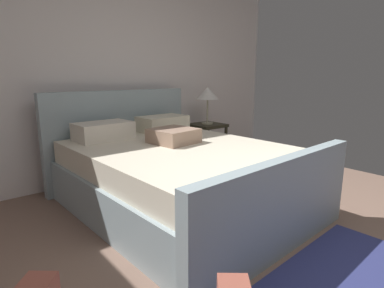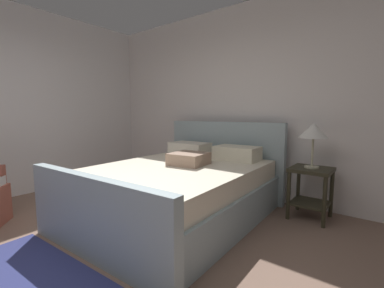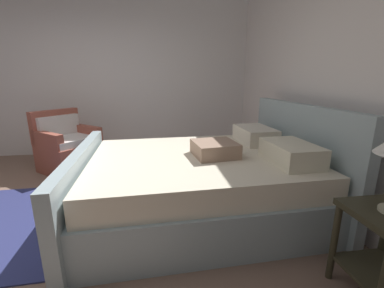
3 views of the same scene
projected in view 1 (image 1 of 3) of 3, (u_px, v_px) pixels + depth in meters
ground_plane at (344, 284)px, 1.94m from camera, size 5.05×5.73×0.02m
wall_back at (118, 65)px, 3.84m from camera, size 5.17×0.12×2.80m
bed at (176, 173)px, 3.02m from camera, size 1.92×2.39×1.10m
nightstand_right at (207, 137)px, 4.45m from camera, size 0.44×0.44×0.60m
table_lamp_right at (208, 94)px, 4.32m from camera, size 0.31×0.31×0.52m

